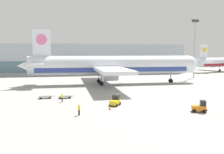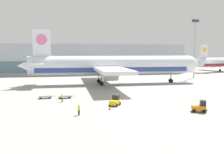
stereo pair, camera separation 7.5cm
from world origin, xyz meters
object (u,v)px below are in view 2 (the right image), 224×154
Objects in this scene: baggage_tug_foreground at (200,107)px; baggage_dolly_lead at (45,97)px; baggage_tug_mid at (115,101)px; light_mast at (195,44)px; airplane_main at (110,66)px; baggage_dolly_second at (65,97)px; ground_crew_far at (62,97)px; traffic_cone_near at (110,108)px; ground_crew_near at (79,109)px.

baggage_dolly_lead is (-26.54, 18.14, -0.49)m from baggage_tug_foreground.
baggage_tug_mid is at bearing -45.15° from baggage_dolly_lead.
light_mast is 0.39× the size of airplane_main.
light_mast is 8.19× the size of baggage_tug_foreground.
baggage_dolly_second is at bearing -145.42° from light_mast.
ground_crew_far is at bearing -107.22° from baggage_dolly_second.
light_mast is 38.94m from airplane_main.
baggage_dolly_second is 14.86m from traffic_cone_near.
airplane_main is (-36.16, -12.39, -7.43)m from light_mast.
baggage_tug_mid is (-41.55, -44.62, -12.40)m from light_mast.
baggage_dolly_second is at bearing 144.92° from ground_crew_far.
traffic_cone_near is at bearing -67.29° from baggage_dolly_second.
baggage_tug_foreground is 15.20m from baggage_tug_mid.
ground_crew_far reaches higher than traffic_cone_near.
ground_crew_far is (-22.91, 13.47, 0.13)m from baggage_tug_foreground.
airplane_main reaches higher than baggage_dolly_second.
ground_crew_near reaches higher than traffic_cone_near.
airplane_main is 15.39× the size of baggage_dolly_lead.
baggage_tug_mid is 9.47m from ground_crew_near.
baggage_tug_mid is (-13.00, 7.87, 0.00)m from baggage_tug_foreground.
baggage_tug_mid is at bearing 62.25° from traffic_cone_near.
light_mast is 62.22m from baggage_tug_mid.
baggage_dolly_second is at bearing -16.91° from baggage_dolly_lead.
baggage_dolly_lead is (-55.08, -34.35, -12.88)m from light_mast.
baggage_tug_mid is 3.64m from traffic_cone_near.
baggage_tug_foreground is at bearing -78.24° from airplane_main.
ground_crew_near is at bearing -152.89° from traffic_cone_near.
baggage_tug_mid is 13.34m from baggage_dolly_second.
baggage_tug_foreground is (-28.55, -52.49, -12.40)m from light_mast.
light_mast is at bearing 26.63° from baggage_dolly_second.
ground_crew_far is (3.63, -4.67, 0.61)m from baggage_dolly_lead.
baggage_tug_foreground is at bearing -42.31° from baggage_dolly_lead.
baggage_tug_foreground is 0.74× the size of baggage_dolly_second.
ground_crew_far is (-15.29, -26.63, -4.84)m from airplane_main.
ground_crew_near is at bearing -76.98° from baggage_dolly_lead.
baggage_tug_mid is at bearing 172.46° from baggage_tug_foreground.
airplane_main is at bearing 124.33° from ground_crew_far.
baggage_dolly_second is 5.64× the size of traffic_cone_near.
airplane_main is 32.32× the size of ground_crew_near.
ground_crew_far reaches higher than baggage_dolly_lead.
airplane_main is 29.49m from baggage_dolly_lead.
traffic_cone_near is at bearing -56.56° from baggage_dolly_lead.
traffic_cone_near is at bearing 78.66° from ground_crew_near.
airplane_main is 20.79× the size of baggage_tug_foreground.
light_mast is 8.13× the size of baggage_tug_mid.
airplane_main reaches higher than ground_crew_near.
baggage_dolly_lead is 4.33m from baggage_dolly_second.
traffic_cone_near reaches higher than baggage_dolly_second.
baggage_tug_foreground is 32.15m from baggage_dolly_lead.
baggage_dolly_second is at bearing -121.88° from airplane_main.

